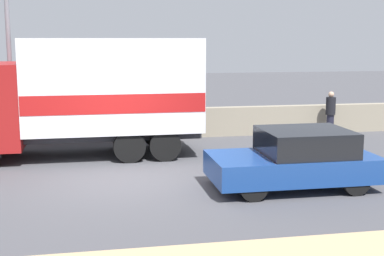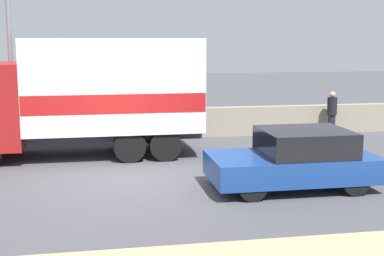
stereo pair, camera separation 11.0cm
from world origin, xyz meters
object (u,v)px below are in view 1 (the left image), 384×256
object	(u,v)px
street_lamp	(8,23)
car_hatchback	(296,159)
box_truck	(87,93)
pedestrian	(330,113)

from	to	relation	value
street_lamp	car_hatchback	distance (m)	9.59
box_truck	car_hatchback	xyz separation A→B (m)	(4.73, -4.37, -1.19)
car_hatchback	pedestrian	xyz separation A→B (m)	(3.77, 6.25, 0.14)
box_truck	car_hatchback	size ratio (longest dim) A/B	1.83
pedestrian	box_truck	bearing A→B (deg)	-167.51
car_hatchback	box_truck	bearing A→B (deg)	-42.70
box_truck	pedestrian	world-z (taller)	box_truck
car_hatchback	pedestrian	size ratio (longest dim) A/B	2.41
street_lamp	box_truck	world-z (taller)	street_lamp
car_hatchback	pedestrian	bearing A→B (deg)	-121.10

